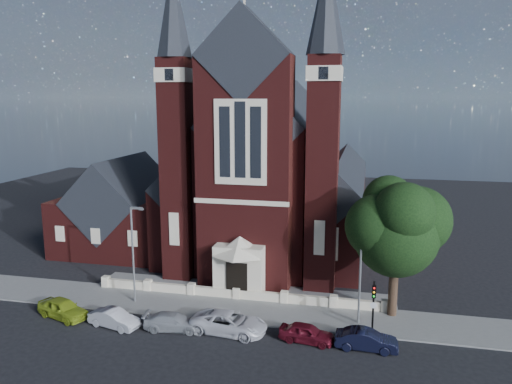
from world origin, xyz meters
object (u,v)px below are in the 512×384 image
traffic_signal (374,301)px  car_silver_b (174,322)px  street_lamp_left (134,249)px  car_dark_red (307,333)px  parish_hall (124,213)px  street_lamp_right (362,265)px  car_navy (366,340)px  church (274,174)px  car_lime_van (63,308)px  car_white_suv (229,323)px  car_silver_a (114,319)px  street_tree (398,230)px

traffic_signal → car_silver_b: traffic_signal is taller
street_lamp_left → car_dark_red: (14.49, -3.59, -3.95)m
street_lamp_left → parish_hall: bearing=120.0°
street_lamp_right → traffic_signal: (0.91, -1.57, -2.02)m
car_navy → street_lamp_left: bearing=79.6°
church → car_dark_red: bearing=-73.7°
car_lime_van → car_navy: size_ratio=1.07×
car_white_suv → car_navy: car_white_suv is taller
car_navy → car_silver_a: bearing=93.1°
street_tree → car_white_suv: (-11.61, -5.15, -6.20)m
car_lime_van → car_silver_b: size_ratio=1.02×
church → car_silver_a: bearing=-107.8°
parish_hall → car_dark_red: parish_hall is taller
car_navy → street_lamp_right: bearing=8.8°
car_silver_b → car_dark_red: (9.64, 0.32, 0.02)m
traffic_signal → car_white_suv: (-10.01, -1.86, -1.82)m
church → street_lamp_right: (10.09, -18.94, -3.59)m
car_dark_red → church: bearing=24.0°
car_navy → street_tree: bearing=-18.9°
street_lamp_left → car_silver_a: 5.93m
parish_hall → street_lamp_right: bearing=-28.2°
street_lamp_right → car_white_suv: street_lamp_right is taller
car_navy → car_lime_van: bearing=91.2°
traffic_signal → car_dark_red: bearing=-155.5°
parish_hall → street_lamp_left: 16.18m
church → street_lamp_right: bearing=-62.0°
street_tree → street_lamp_left: (-20.51, -1.71, -2.36)m
car_silver_a → car_dark_red: (14.06, 0.82, -0.00)m
street_tree → car_navy: size_ratio=2.58×
church → car_white_suv: 23.60m
street_lamp_right → car_dark_red: bearing=-134.4°
car_lime_van → street_tree: bearing=-58.5°
street_lamp_left → car_white_suv: street_lamp_left is taller
car_navy → traffic_signal: bearing=-9.3°
parish_hall → street_lamp_right: 29.62m
street_tree → car_white_suv: street_tree is taller
church → parish_hall: size_ratio=2.86×
street_lamp_left → car_silver_a: size_ratio=2.03×
street_lamp_left → car_silver_a: (0.42, -4.41, -3.94)m
church → street_tree: 21.38m
car_silver_b → street_lamp_left: bearing=45.0°
car_silver_a → car_white_suv: car_white_suv is taller
parish_hall → car_white_suv: bearing=-45.7°
car_lime_van → car_silver_a: car_lime_van is taller
car_dark_red → car_navy: 4.03m
church → car_silver_a: church is taller
car_lime_van → car_navy: (22.69, 0.05, -0.07)m
street_tree → car_silver_a: 21.92m
parish_hall → traffic_signal: parish_hall is taller
car_silver_a → car_white_suv: 8.54m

